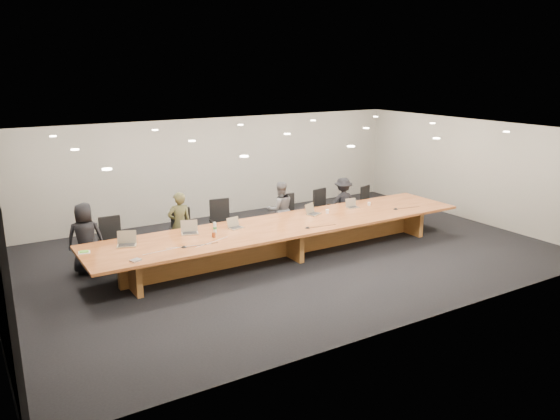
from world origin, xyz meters
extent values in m
plane|color=black|center=(0.00, 0.00, 0.00)|extent=(12.00, 12.00, 0.00)
cube|color=beige|center=(0.00, 4.00, 1.40)|extent=(12.00, 0.02, 2.80)
cube|color=brown|center=(0.00, 0.00, 0.72)|extent=(9.00, 1.80, 0.06)
cube|color=brown|center=(0.00, 0.00, 0.34)|extent=(7.65, 0.15, 0.69)
cube|color=brown|center=(-3.60, 0.00, 0.34)|extent=(0.12, 1.26, 0.69)
cube|color=brown|center=(0.00, 0.00, 0.34)|extent=(0.12, 1.26, 0.69)
cube|color=brown|center=(3.60, 0.00, 0.34)|extent=(0.12, 1.26, 0.69)
imported|color=black|center=(-4.12, 1.26, 0.75)|extent=(0.85, 0.69, 1.50)
imported|color=#3D3D21|center=(-2.07, 1.26, 0.74)|extent=(0.56, 0.39, 1.48)
imported|color=#555557|center=(0.59, 1.26, 0.71)|extent=(0.80, 0.69, 1.43)
imported|color=black|center=(2.50, 1.18, 0.67)|extent=(0.94, 0.65, 1.34)
cylinder|color=silver|center=(-1.68, 0.20, 0.86)|extent=(0.09, 0.09, 0.22)
cylinder|color=brown|center=(-1.83, -0.06, 0.80)|extent=(0.10, 0.10, 0.10)
cone|color=white|center=(1.29, 0.23, 0.80)|extent=(0.10, 0.10, 0.10)
cone|color=silver|center=(2.65, 0.30, 0.79)|extent=(0.09, 0.09, 0.09)
cube|color=silver|center=(-4.35, 0.32, 0.76)|extent=(0.24, 0.21, 0.01)
cube|color=#63C634|center=(-4.35, 0.32, 0.78)|extent=(0.18, 0.12, 0.03)
cube|color=#AEADB2|center=(-3.65, -0.63, 0.76)|extent=(0.23, 0.20, 0.03)
cone|color=black|center=(-2.61, -0.37, 0.76)|extent=(0.13, 0.13, 0.03)
cone|color=black|center=(0.20, -0.54, 0.76)|extent=(0.14, 0.14, 0.03)
cone|color=black|center=(2.98, -0.33, 0.77)|extent=(0.16, 0.16, 0.03)
camera|label=1|loc=(-6.26, -10.01, 4.19)|focal=35.00mm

